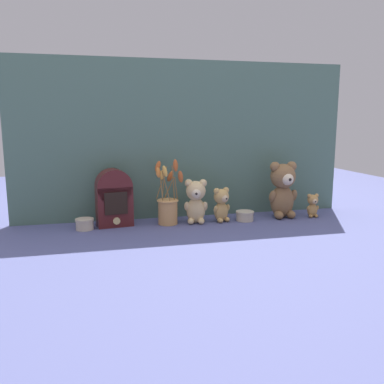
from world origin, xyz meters
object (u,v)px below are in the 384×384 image
at_px(teddy_bear_medium, 196,200).
at_px(teddy_bear_small, 222,204).
at_px(decorative_tin_tall, 245,216).
at_px(flower_vase, 168,204).
at_px(vintage_radio, 114,197).
at_px(teddy_bear_tiny, 313,205).
at_px(decorative_tin_short, 85,224).
at_px(teddy_bear_large, 283,188).

relative_size(teddy_bear_medium, teddy_bear_small, 1.26).
distance_m(teddy_bear_small, decorative_tin_tall, 0.14).
relative_size(flower_vase, vintage_radio, 1.17).
xyz_separation_m(teddy_bear_tiny, decorative_tin_short, (-1.14, 0.03, -0.04)).
height_order(teddy_bear_medium, teddy_bear_tiny, teddy_bear_medium).
xyz_separation_m(teddy_bear_small, decorative_tin_short, (-0.66, 0.00, -0.06)).
bearing_deg(decorative_tin_tall, teddy_bear_large, 4.83).
bearing_deg(decorative_tin_short, teddy_bear_tiny, -1.29).
xyz_separation_m(vintage_radio, decorative_tin_tall, (0.64, -0.05, -0.11)).
distance_m(vintage_radio, decorative_tin_short, 0.18).
bearing_deg(teddy_bear_small, teddy_bear_medium, 178.75).
bearing_deg(decorative_tin_tall, decorative_tin_short, 179.26).
bearing_deg(teddy_bear_medium, teddy_bear_small, -1.25).
distance_m(flower_vase, decorative_tin_tall, 0.39).
xyz_separation_m(flower_vase, decorative_tin_tall, (0.38, -0.02, -0.07)).
height_order(teddy_bear_medium, vintage_radio, vintage_radio).
distance_m(teddy_bear_medium, decorative_tin_tall, 0.26).
xyz_separation_m(teddy_bear_medium, vintage_radio, (-0.39, 0.04, 0.03)).
bearing_deg(teddy_bear_medium, flower_vase, 173.23).
height_order(teddy_bear_medium, teddy_bear_small, teddy_bear_medium).
relative_size(teddy_bear_tiny, decorative_tin_tall, 1.36).
xyz_separation_m(teddy_bear_large, decorative_tin_short, (-0.99, -0.01, -0.12)).
bearing_deg(teddy_bear_small, vintage_radio, 174.76).
distance_m(teddy_bear_large, flower_vase, 0.60).
height_order(flower_vase, decorative_tin_tall, flower_vase).
xyz_separation_m(teddy_bear_large, teddy_bear_medium, (-0.46, -0.01, -0.04)).
distance_m(teddy_bear_medium, flower_vase, 0.14).
relative_size(teddy_bear_large, teddy_bear_small, 1.69).
xyz_separation_m(vintage_radio, decorative_tin_short, (-0.14, -0.04, -0.11)).
distance_m(teddy_bear_large, teddy_bear_tiny, 0.18).
bearing_deg(decorative_tin_tall, flower_vase, 176.33).
xyz_separation_m(teddy_bear_large, teddy_bear_small, (-0.33, -0.01, -0.06)).
relative_size(teddy_bear_tiny, vintage_radio, 0.45).
height_order(teddy_bear_tiny, vintage_radio, vintage_radio).
height_order(teddy_bear_large, flower_vase, flower_vase).
xyz_separation_m(teddy_bear_medium, decorative_tin_tall, (0.25, -0.01, -0.09)).
height_order(teddy_bear_medium, decorative_tin_short, teddy_bear_medium).
bearing_deg(teddy_bear_large, teddy_bear_small, -177.90).
xyz_separation_m(teddy_bear_medium, decorative_tin_short, (-0.53, 0.00, -0.09)).
height_order(teddy_bear_small, vintage_radio, vintage_radio).
relative_size(teddy_bear_medium, teddy_bear_tiny, 1.76).
xyz_separation_m(teddy_bear_tiny, decorative_tin_tall, (-0.37, 0.02, -0.04)).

